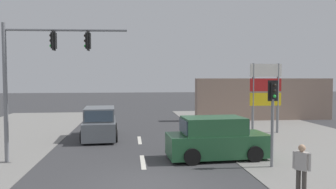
{
  "coord_description": "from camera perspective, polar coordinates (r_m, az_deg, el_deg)",
  "views": [
    {
      "loc": [
        -0.53,
        -11.09,
        3.67
      ],
      "look_at": [
        1.22,
        4.0,
        2.88
      ],
      "focal_mm": 35.0,
      "sensor_mm": 36.0,
      "label": 1
    }
  ],
  "objects": [
    {
      "name": "shopfront_wall_far",
      "position": [
        29.5,
        16.41,
        -0.8
      ],
      "size": [
        12.0,
        1.0,
        3.6
      ],
      "primitive_type": "cube",
      "color": "gray",
      "rests_on": "ground"
    },
    {
      "name": "shopping_plaza_sign",
      "position": [
        22.38,
        16.63,
        1.08
      ],
      "size": [
        2.1,
        0.16,
        4.6
      ],
      "color": "slate",
      "rests_on": "ground"
    },
    {
      "name": "ground_plane",
      "position": [
        11.69,
        -3.82,
        -15.34
      ],
      "size": [
        140.0,
        140.0,
        0.0
      ],
      "primitive_type": "plane",
      "color": "#3A3A3D"
    },
    {
      "name": "traffic_signal_mast",
      "position": [
        15.14,
        -22.06,
        4.55
      ],
      "size": [
        5.28,
        0.54,
        6.0
      ],
      "color": "slate",
      "rests_on": "ground"
    },
    {
      "name": "pedestal_signal_right_kerb",
      "position": [
        13.92,
        17.77,
        -2.34
      ],
      "size": [
        0.44,
        0.3,
        3.56
      ],
      "color": "slate",
      "rests_on": "ground"
    },
    {
      "name": "lane_dash_mid",
      "position": [
        14.57,
        -4.41,
        -11.62
      ],
      "size": [
        0.2,
        2.4,
        0.01
      ],
      "primitive_type": "cube",
      "color": "silver",
      "rests_on": "ground"
    },
    {
      "name": "suv_crossing_left",
      "position": [
        15.07,
        8.38,
        -7.72
      ],
      "size": [
        4.62,
        2.23,
        1.9
      ],
      "color": "#235633",
      "rests_on": "ground"
    },
    {
      "name": "lane_dash_far",
      "position": [
        19.45,
        -4.98,
        -7.92
      ],
      "size": [
        0.2,
        2.4,
        0.01
      ],
      "primitive_type": "cube",
      "color": "silver",
      "rests_on": "ground"
    },
    {
      "name": "pedestrian_at_kerb",
      "position": [
        11.05,
        22.24,
        -11.64
      ],
      "size": [
        0.4,
        0.45,
        1.63
      ],
      "color": "#47423D",
      "rests_on": "ground"
    },
    {
      "name": "suv_oncoming_near",
      "position": [
        20.2,
        -11.79,
        -5.03
      ],
      "size": [
        2.25,
        4.63,
        1.9
      ],
      "color": "slate",
      "rests_on": "ground"
    }
  ]
}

